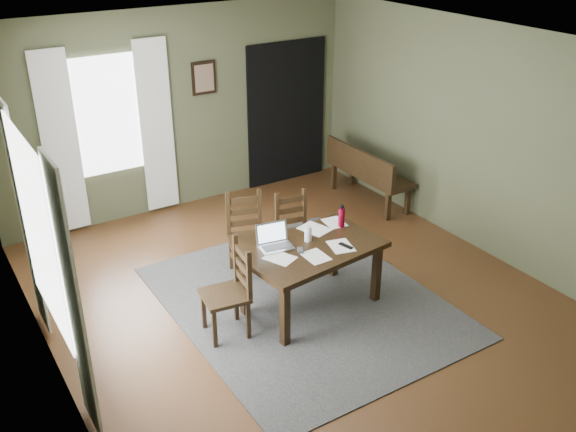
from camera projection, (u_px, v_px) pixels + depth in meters
ground at (303, 302)px, 6.87m from camera, size 5.00×6.00×0.01m
room_shell at (305, 142)px, 6.08m from camera, size 5.02×6.02×2.71m
rug at (303, 301)px, 6.87m from camera, size 2.60×3.20×0.01m
dining_table at (312, 254)px, 6.51m from camera, size 1.51×1.01×0.71m
chair_end at (230, 292)px, 6.18m from camera, size 0.48×0.48×0.97m
chair_back_left at (247, 236)px, 7.21m from camera, size 0.53×0.53×0.96m
chair_back_right at (295, 233)px, 7.33m from camera, size 0.46×0.46×0.92m
bench at (366, 170)px, 8.95m from camera, size 0.46×1.44×0.81m
laptop at (274, 240)px, 6.47m from camera, size 0.37×0.31×0.23m
computer_mouse at (300, 250)px, 6.37m from camera, size 0.08×0.11×0.03m
tv_remote at (346, 246)px, 6.47m from camera, size 0.08×0.16×0.02m
drinking_glass at (308, 234)px, 6.55m from camera, size 0.10×0.10×0.17m
water_bottle at (341, 217)px, 6.83m from camera, size 0.09×0.09×0.25m
paper_a at (280, 258)px, 6.27m from camera, size 0.32×0.35×0.00m
paper_b at (341, 246)px, 6.48m from camera, size 0.28×0.33×0.00m
paper_c at (315, 229)px, 6.82m from camera, size 0.32×0.37×0.00m
paper_d at (334, 223)px, 6.96m from camera, size 0.24×0.29×0.00m
paper_e at (316, 256)px, 6.29m from camera, size 0.21×0.28×0.00m
window_left at (37, 231)px, 5.21m from camera, size 0.01×1.30×1.70m
window_back at (107, 116)px, 8.01m from camera, size 1.00×0.01×1.50m
curtain_left_near at (73, 304)px, 4.71m from camera, size 0.03×0.48×2.30m
curtain_left_far at (25, 220)px, 5.95m from camera, size 0.03×0.48×2.30m
curtain_back_left at (60, 144)px, 7.81m from camera, size 0.44×0.03×2.30m
curtain_back_right at (157, 127)px, 8.40m from camera, size 0.44×0.03×2.30m
framed_picture at (204, 78)px, 8.52m from camera, size 0.34×0.03×0.44m
doorway_back at (287, 113)px, 9.45m from camera, size 1.30×0.03×2.10m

